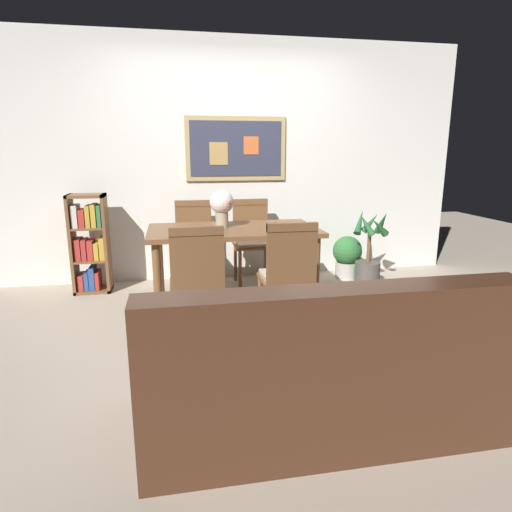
{
  "coord_description": "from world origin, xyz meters",
  "views": [
    {
      "loc": [
        -0.67,
        -3.39,
        1.42
      ],
      "look_at": [
        -0.07,
        -0.24,
        0.65
      ],
      "focal_mm": 30.84,
      "sensor_mm": 36.0,
      "label": 1
    }
  ],
  "objects_px": {
    "dining_chair_far_right": "(252,235)",
    "tv_remote": "(296,228)",
    "dining_chair_near_left": "(197,275)",
    "dining_table": "(233,239)",
    "dining_chair_far_left": "(194,237)",
    "flower_vase": "(222,205)",
    "dining_chair_near_right": "(288,269)",
    "potted_ivy": "(347,256)",
    "leather_couch": "(318,371)",
    "bookshelf": "(90,245)",
    "potted_palm": "(369,257)"
  },
  "relations": [
    {
      "from": "dining_chair_far_left",
      "to": "potted_ivy",
      "type": "relative_size",
      "value": 1.73
    },
    {
      "from": "dining_chair_near_right",
      "to": "bookshelf",
      "type": "distance_m",
      "value": 2.23
    },
    {
      "from": "dining_chair_far_right",
      "to": "potted_ivy",
      "type": "height_order",
      "value": "dining_chair_far_right"
    },
    {
      "from": "dining_chair_far_right",
      "to": "tv_remote",
      "type": "height_order",
      "value": "dining_chair_far_right"
    },
    {
      "from": "bookshelf",
      "to": "flower_vase",
      "type": "bearing_deg",
      "value": -27.74
    },
    {
      "from": "dining_chair_far_right",
      "to": "dining_chair_far_left",
      "type": "xyz_separation_m",
      "value": [
        -0.62,
        -0.01,
        0.0
      ]
    },
    {
      "from": "bookshelf",
      "to": "tv_remote",
      "type": "bearing_deg",
      "value": -25.1
    },
    {
      "from": "dining_chair_far_left",
      "to": "flower_vase",
      "type": "relative_size",
      "value": 2.69
    },
    {
      "from": "dining_chair_near_left",
      "to": "leather_couch",
      "type": "relative_size",
      "value": 0.51
    },
    {
      "from": "potted_palm",
      "to": "dining_chair_near_right",
      "type": "bearing_deg",
      "value": -136.29
    },
    {
      "from": "dining_chair_near_left",
      "to": "bookshelf",
      "type": "relative_size",
      "value": 0.91
    },
    {
      "from": "leather_couch",
      "to": "dining_chair_far_right",
      "type": "bearing_deg",
      "value": 87.25
    },
    {
      "from": "dining_table",
      "to": "dining_chair_far_left",
      "type": "height_order",
      "value": "dining_chair_far_left"
    },
    {
      "from": "dining_chair_near_right",
      "to": "flower_vase",
      "type": "bearing_deg",
      "value": 118.06
    },
    {
      "from": "dining_chair_far_right",
      "to": "dining_chair_near_left",
      "type": "xyz_separation_m",
      "value": [
        -0.67,
        -1.48,
        0.0
      ]
    },
    {
      "from": "dining_chair_far_left",
      "to": "flower_vase",
      "type": "bearing_deg",
      "value": -71.12
    },
    {
      "from": "dining_chair_near_left",
      "to": "bookshelf",
      "type": "bearing_deg",
      "value": 123.82
    },
    {
      "from": "dining_chair_near_right",
      "to": "tv_remote",
      "type": "height_order",
      "value": "dining_chair_near_right"
    },
    {
      "from": "dining_chair_near_right",
      "to": "flower_vase",
      "type": "distance_m",
      "value": 0.97
    },
    {
      "from": "bookshelf",
      "to": "dining_chair_far_right",
      "type": "bearing_deg",
      "value": -0.28
    },
    {
      "from": "dining_chair_far_right",
      "to": "flower_vase",
      "type": "distance_m",
      "value": 0.87
    },
    {
      "from": "dining_table",
      "to": "potted_ivy",
      "type": "height_order",
      "value": "dining_table"
    },
    {
      "from": "dining_chair_far_right",
      "to": "dining_chair_near_right",
      "type": "relative_size",
      "value": 1.0
    },
    {
      "from": "dining_chair_near_right",
      "to": "bookshelf",
      "type": "relative_size",
      "value": 0.91
    },
    {
      "from": "leather_couch",
      "to": "dining_chair_near_left",
      "type": "bearing_deg",
      "value": 115.66
    },
    {
      "from": "dining_chair_near_left",
      "to": "potted_ivy",
      "type": "distance_m",
      "value": 2.33
    },
    {
      "from": "bookshelf",
      "to": "potted_palm",
      "type": "bearing_deg",
      "value": -5.78
    },
    {
      "from": "dining_chair_far_right",
      "to": "leather_couch",
      "type": "relative_size",
      "value": 0.51
    },
    {
      "from": "leather_couch",
      "to": "flower_vase",
      "type": "relative_size",
      "value": 5.33
    },
    {
      "from": "dining_chair_far_left",
      "to": "potted_palm",
      "type": "xyz_separation_m",
      "value": [
        1.85,
        -0.28,
        -0.23
      ]
    },
    {
      "from": "dining_chair_near_left",
      "to": "dining_table",
      "type": "bearing_deg",
      "value": 63.67
    },
    {
      "from": "dining_table",
      "to": "bookshelf",
      "type": "relative_size",
      "value": 1.51
    },
    {
      "from": "bookshelf",
      "to": "flower_vase",
      "type": "distance_m",
      "value": 1.51
    },
    {
      "from": "dining_chair_near_left",
      "to": "leather_couch",
      "type": "distance_m",
      "value": 1.29
    },
    {
      "from": "dining_chair_far_left",
      "to": "flower_vase",
      "type": "xyz_separation_m",
      "value": [
        0.22,
        -0.66,
        0.41
      ]
    },
    {
      "from": "tv_remote",
      "to": "dining_chair_far_right",
      "type": "bearing_deg",
      "value": 105.1
    },
    {
      "from": "dining_table",
      "to": "tv_remote",
      "type": "relative_size",
      "value": 9.57
    },
    {
      "from": "bookshelf",
      "to": "tv_remote",
      "type": "xyz_separation_m",
      "value": [
        1.91,
        -0.89,
        0.26
      ]
    },
    {
      "from": "dining_chair_far_right",
      "to": "dining_table",
      "type": "bearing_deg",
      "value": -112.52
    },
    {
      "from": "dining_chair_near_right",
      "to": "leather_couch",
      "type": "xyz_separation_m",
      "value": [
        -0.15,
        -1.18,
        -0.23
      ]
    },
    {
      "from": "dining_chair_near_right",
      "to": "tv_remote",
      "type": "relative_size",
      "value": 5.77
    },
    {
      "from": "dining_table",
      "to": "flower_vase",
      "type": "height_order",
      "value": "flower_vase"
    },
    {
      "from": "dining_chair_near_left",
      "to": "tv_remote",
      "type": "distance_m",
      "value": 1.11
    },
    {
      "from": "dining_chair_near_right",
      "to": "potted_ivy",
      "type": "bearing_deg",
      "value": 53.11
    },
    {
      "from": "dining_chair_near_left",
      "to": "potted_palm",
      "type": "xyz_separation_m",
      "value": [
        1.91,
        1.19,
        -0.23
      ]
    },
    {
      "from": "dining_chair_far_right",
      "to": "bookshelf",
      "type": "distance_m",
      "value": 1.67
    },
    {
      "from": "leather_couch",
      "to": "potted_ivy",
      "type": "distance_m",
      "value": 2.9
    },
    {
      "from": "leather_couch",
      "to": "flower_vase",
      "type": "height_order",
      "value": "flower_vase"
    },
    {
      "from": "dining_table",
      "to": "flower_vase",
      "type": "distance_m",
      "value": 0.32
    },
    {
      "from": "dining_chair_far_left",
      "to": "tv_remote",
      "type": "xyz_separation_m",
      "value": [
        0.86,
        -0.88,
        0.22
      ]
    }
  ]
}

